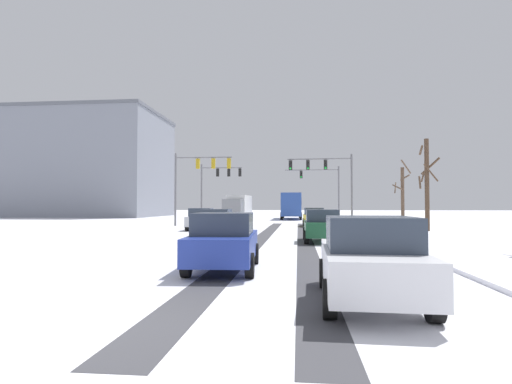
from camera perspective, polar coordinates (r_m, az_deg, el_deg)
ground_plane at (r=7.02m, az=-21.07°, el=-16.87°), size 300.00×300.00×0.00m
wheel_track_left_lane at (r=23.12m, az=6.71°, el=-6.37°), size 0.78×37.38×0.01m
wheel_track_right_lane at (r=23.20m, az=0.73°, el=-6.37°), size 0.88×37.38×0.01m
sidewalk_kerb_right at (r=22.31m, az=22.21°, el=-6.27°), size 4.00×37.38×0.12m
traffic_signal_far_right at (r=50.19m, az=9.31°, el=1.17°), size 6.47×0.38×6.50m
traffic_signal_far_left at (r=47.12m, az=-5.32°, el=1.70°), size 4.71×0.57×6.50m
traffic_signal_near_left at (r=37.25m, az=-8.02°, el=2.68°), size 5.19×0.38×6.50m
traffic_signal_near_right at (r=38.33m, az=9.57°, el=2.60°), size 5.92×0.56×6.50m
car_yellow_cab_lead at (r=36.30m, az=7.98°, el=-3.43°), size 1.92×4.15×1.62m
car_silver_second at (r=30.90m, az=-7.53°, el=-3.72°), size 2.00×4.19×1.62m
car_grey_third at (r=23.31m, az=-5.50°, el=-4.34°), size 1.95×4.16×1.62m
car_dark_green_fourth at (r=21.02m, az=9.08°, el=-4.59°), size 1.86×4.11×1.62m
car_blue_fifth at (r=11.80m, az=-4.44°, el=-6.78°), size 2.00×4.18×1.62m
car_white_sixth at (r=8.19m, az=15.42°, el=-8.91°), size 1.93×4.15×1.62m
bus_oncoming at (r=55.43m, az=4.90°, el=-1.68°), size 2.75×11.02×3.38m
box_truck_delivery at (r=48.93m, az=-2.50°, el=-2.08°), size 2.57×7.50×3.02m
bare_tree_sidewalk_mid at (r=31.96m, az=22.50°, el=1.26°), size 1.64×1.71×6.61m
bare_tree_sidewalk_far at (r=37.65m, az=19.56°, el=-0.33°), size 1.51×1.57×5.72m
office_building_far_left_block at (r=75.53m, az=-23.70°, el=3.39°), size 29.04×18.12×17.02m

